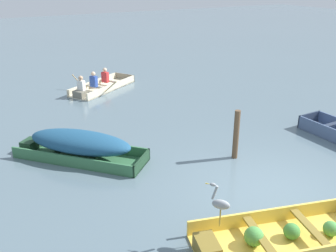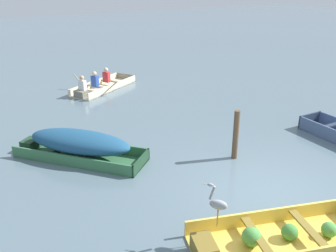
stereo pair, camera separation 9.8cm
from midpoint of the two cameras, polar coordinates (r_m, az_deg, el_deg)
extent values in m
plane|color=slate|center=(8.83, 15.39, -9.88)|extent=(80.00, 80.00, 0.00)
cube|color=#E5BC47|center=(7.46, 16.89, -16.62)|extent=(3.56, 2.08, 0.04)
cube|color=#E5BC47|center=(7.77, 14.83, -13.19)|extent=(3.25, 0.93, 0.34)
cube|color=olive|center=(6.81, 5.52, -18.05)|extent=(0.49, 0.63, 0.31)
cube|color=olive|center=(7.10, 13.45, -16.01)|extent=(0.45, 1.14, 0.04)
cube|color=olive|center=(7.55, 20.51, -14.31)|extent=(0.45, 1.14, 0.04)
sphere|color=#4C9342|center=(7.13, 12.57, -16.10)|extent=(0.36, 0.36, 0.36)
sphere|color=#428438|center=(7.47, 17.97, -15.02)|extent=(0.31, 0.31, 0.31)
sphere|color=#4C9342|center=(7.79, 23.24, -14.19)|extent=(0.29, 0.29, 0.29)
cube|color=#475B7F|center=(11.88, 23.37, -1.24)|extent=(0.10, 2.42, 0.41)
cube|color=#273246|center=(12.87, 20.46, 0.97)|extent=(0.95, 0.07, 0.41)
cube|color=#273246|center=(12.38, 23.39, 0.20)|extent=(0.85, 0.18, 0.04)
cube|color=#387047|center=(10.27, -13.33, -4.74)|extent=(3.17, 3.30, 0.04)
cube|color=#387047|center=(9.83, -14.89, -5.27)|extent=(2.43, 2.61, 0.31)
cube|color=#387047|center=(10.59, -12.03, -2.92)|extent=(2.43, 2.61, 0.31)
cube|color=#1E3D27|center=(9.48, -4.32, -5.60)|extent=(0.81, 0.76, 0.31)
cube|color=#1E3D27|center=(11.06, -20.46, -2.70)|extent=(0.59, 0.59, 0.28)
cube|color=#1E3D27|center=(10.44, -15.93, -3.22)|extent=(0.81, 0.77, 0.04)
cube|color=#1E3D27|center=(9.93, -10.82, -4.11)|extent=(0.81, 0.77, 0.04)
ellipsoid|color=navy|center=(10.07, -13.56, -2.39)|extent=(2.70, 2.80, 0.56)
cube|color=beige|center=(16.21, -10.03, 5.64)|extent=(3.30, 2.61, 0.04)
cube|color=beige|center=(15.87, -8.63, 5.87)|extent=(2.76, 1.76, 0.31)
cube|color=beige|center=(16.49, -11.44, 6.30)|extent=(2.76, 1.76, 0.31)
cube|color=gray|center=(17.39, -6.80, 7.42)|extent=(0.60, 0.92, 0.31)
cube|color=gray|center=(15.13, -13.43, 4.74)|extent=(0.56, 0.59, 0.28)
cube|color=gray|center=(15.80, -11.17, 5.90)|extent=(0.64, 0.90, 0.04)
cube|color=gray|center=(16.52, -9.03, 6.77)|extent=(0.64, 0.90, 0.04)
cube|color=red|center=(16.23, -9.72, 7.33)|extent=(0.30, 0.33, 0.44)
sphere|color=beige|center=(16.15, -9.80, 8.43)|extent=(0.18, 0.18, 0.18)
cube|color=#2D4CA5|center=(15.67, -11.42, 6.67)|extent=(0.30, 0.33, 0.44)
sphere|color=beige|center=(15.59, -11.51, 7.80)|extent=(0.18, 0.18, 0.18)
cube|color=white|center=(15.13, -13.24, 5.95)|extent=(0.30, 0.33, 0.44)
sphere|color=tan|center=(15.05, -13.35, 7.12)|extent=(0.18, 0.18, 0.18)
cylinder|color=tan|center=(15.20, -8.97, 5.90)|extent=(0.38, 0.57, 0.55)
cylinder|color=tan|center=(16.24, -13.66, 6.61)|extent=(0.38, 0.57, 0.55)
cylinder|color=olive|center=(6.86, 7.48, -13.74)|extent=(0.02, 0.02, 0.35)
cylinder|color=olive|center=(6.91, 7.59, -13.46)|extent=(0.02, 0.02, 0.35)
ellipsoid|color=#93999E|center=(6.73, 7.65, -11.77)|extent=(0.32, 0.33, 0.18)
cylinder|color=#93999E|center=(6.63, 6.72, -10.03)|extent=(0.11, 0.12, 0.28)
ellipsoid|color=#93999E|center=(6.56, 6.43, -8.87)|extent=(0.12, 0.12, 0.06)
cone|color=gold|center=(6.58, 5.75, -8.76)|extent=(0.08, 0.09, 0.02)
cylinder|color=brown|center=(9.91, 10.06, -1.30)|extent=(0.15, 0.15, 1.34)
camera|label=1|loc=(0.05, -90.25, -0.10)|focal=40.00mm
camera|label=2|loc=(0.05, 89.75, 0.10)|focal=40.00mm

